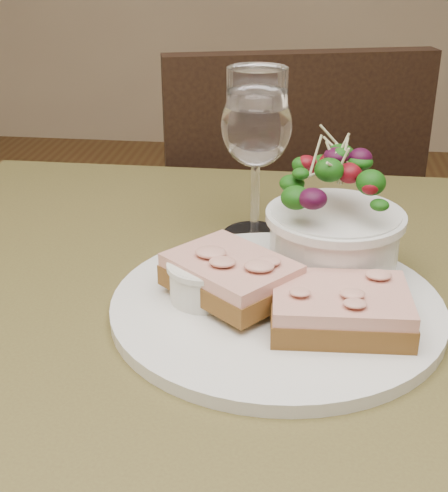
# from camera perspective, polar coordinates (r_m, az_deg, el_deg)

# --- Properties ---
(cafe_table) EXTENTS (0.80, 0.80, 0.75)m
(cafe_table) POSITION_cam_1_polar(r_m,az_deg,el_deg) (0.69, 1.33, -12.83)
(cafe_table) COLOR #4E4121
(cafe_table) RESTS_ON ground
(chair_far) EXTENTS (0.52, 0.52, 0.90)m
(chair_far) POSITION_cam_1_polar(r_m,az_deg,el_deg) (1.44, 3.71, -7.46)
(chair_far) COLOR black
(chair_far) RESTS_ON ground
(dinner_plate) EXTENTS (0.30, 0.30, 0.01)m
(dinner_plate) POSITION_cam_1_polar(r_m,az_deg,el_deg) (0.63, 4.42, -4.99)
(dinner_plate) COLOR white
(dinner_plate) RESTS_ON cafe_table
(sandwich_front) EXTENTS (0.12, 0.09, 0.03)m
(sandwich_front) POSITION_cam_1_polar(r_m,az_deg,el_deg) (0.59, 9.65, -5.13)
(sandwich_front) COLOR #533316
(sandwich_front) RESTS_ON dinner_plate
(sandwich_back) EXTENTS (0.14, 0.13, 0.03)m
(sandwich_back) POSITION_cam_1_polar(r_m,az_deg,el_deg) (0.62, 0.58, -2.45)
(sandwich_back) COLOR #533316
(sandwich_back) RESTS_ON dinner_plate
(ramekin) EXTENTS (0.06, 0.06, 0.04)m
(ramekin) POSITION_cam_1_polar(r_m,az_deg,el_deg) (0.62, -1.63, -2.76)
(ramekin) COLOR silver
(ramekin) RESTS_ON dinner_plate
(salad_bowl) EXTENTS (0.12, 0.12, 0.13)m
(salad_bowl) POSITION_cam_1_polar(r_m,az_deg,el_deg) (0.66, 9.29, 2.69)
(salad_bowl) COLOR white
(salad_bowl) RESTS_ON dinner_plate
(garnish) EXTENTS (0.05, 0.04, 0.02)m
(garnish) POSITION_cam_1_polar(r_m,az_deg,el_deg) (0.68, -1.05, -1.03)
(garnish) COLOR #0E3D0B
(garnish) RESTS_ON dinner_plate
(wine_glass) EXTENTS (0.08, 0.08, 0.18)m
(wine_glass) POSITION_cam_1_polar(r_m,az_deg,el_deg) (0.74, 2.71, 9.60)
(wine_glass) COLOR white
(wine_glass) RESTS_ON cafe_table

